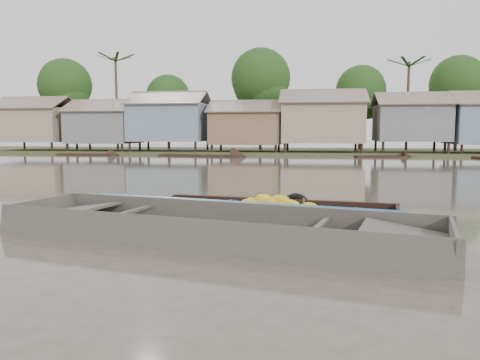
# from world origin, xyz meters

# --- Properties ---
(ground) EXTENTS (120.00, 120.00, 0.00)m
(ground) POSITION_xyz_m (0.00, 0.00, 0.00)
(ground) COLOR #484037
(ground) RESTS_ON ground
(riverbank) EXTENTS (120.00, 12.47, 10.22)m
(riverbank) POSITION_xyz_m (3.03, 31.86, 3.07)
(riverbank) COLOR #384723
(riverbank) RESTS_ON ground
(banana_boat) EXTENTS (5.54, 2.04, 0.77)m
(banana_boat) POSITION_xyz_m (0.59, 0.50, 0.15)
(banana_boat) COLOR black
(banana_boat) RESTS_ON ground
(viewer_boat) EXTENTS (8.52, 3.93, 0.66)m
(viewer_boat) POSITION_xyz_m (-0.27, -1.56, 0.08)
(viewer_boat) COLOR #443F3A
(viewer_boat) RESTS_ON ground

